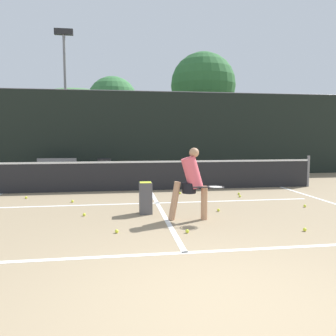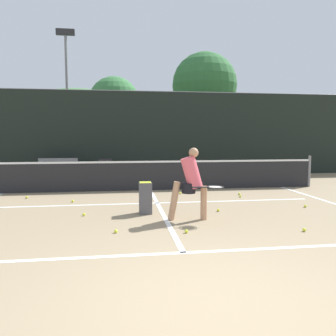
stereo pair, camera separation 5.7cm
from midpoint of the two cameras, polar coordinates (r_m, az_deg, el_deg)
ground_plane at (r=3.71m, az=7.72°, el=-22.17°), size 100.00×100.00×0.00m
court_baseline_near at (r=5.02m, az=3.05°, el=-14.51°), size 11.00×0.10×0.01m
court_service_line at (r=8.56m, az=-1.70°, el=-6.11°), size 8.25×0.10×0.01m
court_center_mark at (r=7.78m, az=-1.06°, el=-7.28°), size 0.10×5.80×0.01m
court_sideline_right at (r=9.44m, az=27.42°, el=-5.63°), size 0.10×6.80×0.01m
net at (r=10.54m, az=-2.95°, el=-1.12°), size 11.09×0.09×1.07m
fence_back at (r=14.33m, az=-4.33°, el=5.93°), size 24.00×0.06×3.69m
player_practicing at (r=6.75m, az=4.27°, el=-2.27°), size 1.11×0.61×1.50m
tennis_ball_scattered_0 at (r=9.58m, az=12.64°, el=-4.81°), size 0.07×0.07×0.07m
tennis_ball_scattered_1 at (r=5.98m, az=3.49°, el=-10.93°), size 0.07×0.07×0.07m
tennis_ball_scattered_2 at (r=7.42m, az=-14.21°, el=-7.84°), size 0.07×0.07×0.07m
tennis_ball_scattered_3 at (r=9.88m, az=2.32°, el=-4.37°), size 0.07×0.07×0.07m
tennis_ball_scattered_4 at (r=9.97m, az=-23.22°, el=-4.72°), size 0.07×0.07×0.07m
tennis_ball_scattered_5 at (r=9.01m, az=-16.09°, el=-5.54°), size 0.07×0.07×0.07m
tennis_ball_scattered_6 at (r=6.04m, az=-8.80°, el=-10.82°), size 0.07×0.07×0.07m
tennis_ball_scattered_7 at (r=7.70m, az=8.97°, el=-7.25°), size 0.07×0.07×0.07m
tennis_ball_scattered_9 at (r=9.98m, az=12.47°, el=-4.39°), size 0.07×0.07×0.07m
tennis_ball_scattered_10 at (r=8.72m, az=22.95°, el=-6.13°), size 0.07×0.07×0.07m
tennis_ball_scattered_11 at (r=6.55m, az=22.87°, el=-9.88°), size 0.07×0.07×0.07m
ball_hopper at (r=7.37m, az=-3.73°, el=-5.08°), size 0.28×0.28×0.71m
courtside_bench at (r=13.81m, az=-18.55°, el=-0.03°), size 1.55×0.42×0.86m
trash_bin at (r=13.49m, az=-10.75°, el=-0.15°), size 0.56×0.56×0.84m
parked_car at (r=18.96m, az=-16.29°, el=1.79°), size 1.73×4.33×1.37m
floodlight_mast at (r=21.66m, az=-17.15°, el=14.58°), size 1.10×0.24×8.20m
tree_west at (r=24.38m, az=-15.34°, el=11.90°), size 4.65×4.65×5.03m
tree_mid at (r=20.03m, az=-9.26°, el=11.20°), size 2.99×2.99×5.26m
tree_east at (r=19.48m, az=6.44°, el=14.09°), size 3.71×3.71×6.52m
building_far at (r=27.30m, az=-6.08°, el=6.93°), size 36.00×2.40×4.87m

